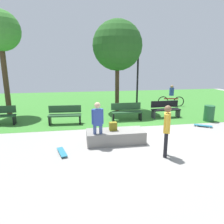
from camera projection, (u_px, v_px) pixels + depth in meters
The scene contains 16 objects.
ground_plane at pixel (141, 136), 8.48m from camera, with size 28.00×28.00×0.00m, color gray.
grass_lawn at pixel (112, 102), 15.81m from camera, with size 26.60×12.71×0.01m, color #387A2D.
concrete_ledge at pixel (115, 136), 7.78m from camera, with size 2.19×0.91×0.48m, color gray.
backpack_on_ledge at pixel (113, 126), 7.71m from camera, with size 0.28×0.20×0.32m, color olive.
skater_performing_trick at pixel (167, 127), 6.45m from camera, with size 0.32×0.40×1.70m.
skater_watching at pixel (98, 121), 7.25m from camera, with size 0.43×0.22×1.64m.
skateboard_by_ledge at pixel (62, 152), 6.82m from camera, with size 0.41×0.82×0.08m.
skateboard_spare at pixel (203, 126), 9.71m from camera, with size 0.78×0.61×0.08m.
park_bench_near_lamppost at pixel (165, 109), 11.35m from camera, with size 1.62×0.53×0.91m.
park_bench_by_oak at pixel (65, 114), 10.11m from camera, with size 1.62×0.56×0.91m.
park_bench_near_path at pixel (126, 111), 10.75m from camera, with size 1.60×0.48×0.91m.
tree_young_birch at pixel (0, 32), 10.88m from camera, with size 2.17×2.17×5.76m.
tree_tall_oak at pixel (117, 46), 12.12m from camera, with size 2.98×2.98×5.48m.
lamp_post at pixel (138, 73), 13.25m from camera, with size 0.28×0.28×3.85m.
trash_bin at pixel (209, 113), 10.61m from camera, with size 0.52×0.52×0.82m, color #1E592D.
cyclist_on_bicycle at pixel (171, 97), 14.27m from camera, with size 1.79×0.46×1.52m.
Camera 1 is at (-2.52, -7.69, 2.98)m, focal length 32.58 mm.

